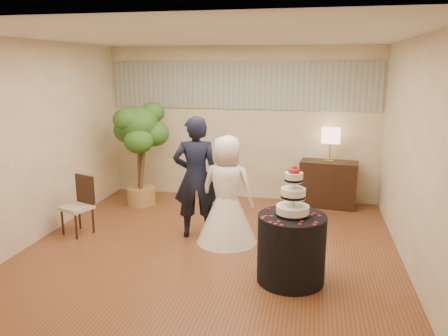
% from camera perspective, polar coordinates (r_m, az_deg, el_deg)
% --- Properties ---
extents(floor, '(5.00, 5.00, 0.00)m').
position_cam_1_polar(floor, '(6.09, -1.71, -10.47)').
color(floor, brown).
rests_on(floor, ground).
extents(ceiling, '(5.00, 5.00, 0.00)m').
position_cam_1_polar(ceiling, '(5.59, -1.91, 16.84)').
color(ceiling, white).
rests_on(ceiling, wall_back).
extents(wall_back, '(5.00, 0.06, 2.80)m').
position_cam_1_polar(wall_back, '(8.10, 2.32, 5.78)').
color(wall_back, beige).
rests_on(wall_back, ground).
extents(wall_front, '(5.00, 0.06, 2.80)m').
position_cam_1_polar(wall_front, '(3.37, -11.75, -5.19)').
color(wall_front, beige).
rests_on(wall_front, ground).
extents(wall_left, '(0.06, 5.00, 2.80)m').
position_cam_1_polar(wall_left, '(6.70, -23.11, 3.17)').
color(wall_left, beige).
rests_on(wall_left, ground).
extents(wall_right, '(0.06, 5.00, 2.80)m').
position_cam_1_polar(wall_right, '(5.65, 23.69, 1.42)').
color(wall_right, beige).
rests_on(wall_right, ground).
extents(mural_border, '(4.90, 0.02, 0.85)m').
position_cam_1_polar(mural_border, '(8.02, 2.34, 10.73)').
color(mural_border, '#999F92').
rests_on(mural_border, wall_back).
extents(groom, '(0.73, 0.58, 1.78)m').
position_cam_1_polar(groom, '(6.26, -3.70, -1.22)').
color(groom, black).
rests_on(groom, floor).
extents(bride, '(0.94, 0.94, 1.53)m').
position_cam_1_polar(bride, '(6.07, 0.37, -2.84)').
color(bride, white).
rests_on(bride, floor).
extents(cake_table, '(0.85, 0.85, 0.80)m').
position_cam_1_polar(cake_table, '(5.16, 8.77, -10.33)').
color(cake_table, black).
rests_on(cake_table, floor).
extents(wedding_cake, '(0.38, 0.38, 0.58)m').
position_cam_1_polar(wedding_cake, '(4.93, 9.05, -2.94)').
color(wedding_cake, white).
rests_on(wedding_cake, cake_table).
extents(console, '(1.02, 0.55, 0.81)m').
position_cam_1_polar(console, '(7.94, 13.43, -2.04)').
color(console, black).
rests_on(console, floor).
extents(table_lamp, '(0.31, 0.31, 0.58)m').
position_cam_1_polar(table_lamp, '(7.79, 13.70, 2.92)').
color(table_lamp, beige).
rests_on(table_lamp, console).
extents(ficus_tree, '(0.91, 0.91, 1.87)m').
position_cam_1_polar(ficus_tree, '(7.83, -10.99, 1.83)').
color(ficus_tree, '#2E611E').
rests_on(ficus_tree, floor).
extents(side_chair, '(0.53, 0.54, 0.87)m').
position_cam_1_polar(side_chair, '(6.80, -18.69, -4.72)').
color(side_chair, black).
rests_on(side_chair, floor).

